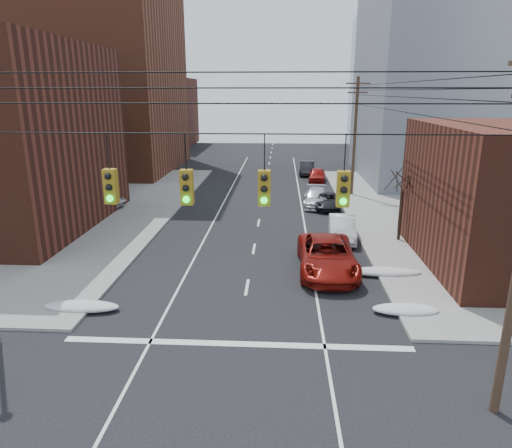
# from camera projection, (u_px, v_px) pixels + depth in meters

# --- Properties ---
(building_brick_tall) EXTENTS (24.00, 20.00, 30.00)m
(building_brick_tall) POSITION_uv_depth(u_px,v_px,m) (71.00, 46.00, 55.07)
(building_brick_tall) COLOR brown
(building_brick_tall) RESTS_ON ground
(building_brick_far) EXTENTS (22.00, 18.00, 12.00)m
(building_brick_far) POSITION_uv_depth(u_px,v_px,m) (129.00, 113.00, 82.62)
(building_brick_far) COLOR #512318
(building_brick_far) RESTS_ON ground
(building_office) EXTENTS (22.00, 20.00, 25.00)m
(building_office) POSITION_uv_depth(u_px,v_px,m) (470.00, 65.00, 49.50)
(building_office) COLOR gray
(building_office) RESTS_ON ground
(building_glass) EXTENTS (20.00, 18.00, 22.00)m
(building_glass) POSITION_uv_depth(u_px,v_px,m) (419.00, 83.00, 74.73)
(building_glass) COLOR gray
(building_glass) RESTS_ON ground
(utility_pole_far) EXTENTS (2.20, 0.28, 11.00)m
(utility_pole_far) POSITION_uv_depth(u_px,v_px,m) (355.00, 135.00, 42.51)
(utility_pole_far) COLOR #473323
(utility_pole_far) RESTS_ON ground
(traffic_signals) EXTENTS (17.00, 0.42, 2.02)m
(traffic_signals) POSITION_uv_depth(u_px,v_px,m) (225.00, 185.00, 12.82)
(traffic_signals) COLOR black
(traffic_signals) RESTS_ON ground
(bare_tree) EXTENTS (2.09, 2.20, 4.93)m
(bare_tree) POSITION_uv_depth(u_px,v_px,m) (401.00, 208.00, 30.00)
(bare_tree) COLOR black
(bare_tree) RESTS_ON ground
(snow_nw) EXTENTS (3.50, 1.08, 0.42)m
(snow_nw) POSITION_uv_depth(u_px,v_px,m) (82.00, 306.00, 20.95)
(snow_nw) COLOR silver
(snow_nw) RESTS_ON ground
(snow_ne) EXTENTS (3.00, 1.08, 0.42)m
(snow_ne) POSITION_uv_depth(u_px,v_px,m) (406.00, 310.00, 20.64)
(snow_ne) COLOR silver
(snow_ne) RESTS_ON ground
(snow_east_far) EXTENTS (4.00, 1.08, 0.42)m
(snow_east_far) POSITION_uv_depth(u_px,v_px,m) (384.00, 272.00, 24.96)
(snow_east_far) COLOR silver
(snow_east_far) RESTS_ON ground
(red_pickup) EXTENTS (3.10, 6.70, 1.86)m
(red_pickup) POSITION_uv_depth(u_px,v_px,m) (327.00, 256.00, 25.30)
(red_pickup) COLOR maroon
(red_pickup) RESTS_ON ground
(parked_car_a) EXTENTS (2.14, 4.70, 1.56)m
(parked_car_a) POSITION_uv_depth(u_px,v_px,m) (334.00, 250.00, 26.61)
(parked_car_a) COLOR #B3B4B8
(parked_car_a) RESTS_ON ground
(parked_car_b) EXTENTS (1.98, 4.88, 1.57)m
(parked_car_b) POSITION_uv_depth(u_px,v_px,m) (342.00, 228.00, 30.92)
(parked_car_b) COLOR silver
(parked_car_b) RESTS_ON ground
(parked_car_c) EXTENTS (2.30, 4.76, 1.31)m
(parked_car_c) POSITION_uv_depth(u_px,v_px,m) (326.00, 201.00, 39.25)
(parked_car_c) COLOR black
(parked_car_c) RESTS_ON ground
(parked_car_d) EXTENTS (2.49, 5.32, 1.50)m
(parked_car_d) POSITION_uv_depth(u_px,v_px,m) (316.00, 197.00, 40.01)
(parked_car_d) COLOR silver
(parked_car_d) RESTS_ON ground
(parked_car_e) EXTENTS (2.18, 4.57, 1.51)m
(parked_car_e) POSITION_uv_depth(u_px,v_px,m) (317.00, 175.00, 50.76)
(parked_car_e) COLOR maroon
(parked_car_e) RESTS_ON ground
(parked_car_f) EXTENTS (2.04, 4.92, 1.58)m
(parked_car_f) POSITION_uv_depth(u_px,v_px,m) (307.00, 168.00, 55.05)
(parked_car_f) COLOR black
(parked_car_f) RESTS_ON ground
(lot_car_a) EXTENTS (4.64, 2.47, 1.45)m
(lot_car_a) POSITION_uv_depth(u_px,v_px,m) (34.00, 231.00, 30.04)
(lot_car_a) COLOR white
(lot_car_a) RESTS_ON sidewalk_nw
(lot_car_b) EXTENTS (5.61, 4.01, 1.42)m
(lot_car_b) POSITION_uv_depth(u_px,v_px,m) (98.00, 198.00, 39.18)
(lot_car_b) COLOR #B6B5BB
(lot_car_b) RESTS_ON sidewalk_nw
(lot_car_c) EXTENTS (4.73, 2.00, 1.36)m
(lot_car_c) POSITION_uv_depth(u_px,v_px,m) (33.00, 217.00, 33.44)
(lot_car_c) COLOR black
(lot_car_c) RESTS_ON sidewalk_nw
(lot_car_d) EXTENTS (4.16, 1.72, 1.41)m
(lot_car_d) POSITION_uv_depth(u_px,v_px,m) (19.00, 208.00, 36.03)
(lot_car_d) COLOR silver
(lot_car_d) RESTS_ON sidewalk_nw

